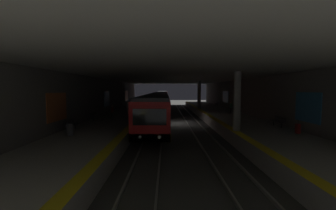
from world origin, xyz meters
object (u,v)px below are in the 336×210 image
bench_right_far (124,104)px  suitcase_rolling (298,129)px  metro_train (160,101)px  bench_left_far (217,103)px  bench_left_near (278,121)px  pillar_near (237,101)px  bench_left_mid (234,108)px  person_walking_mid (140,102)px  pillar_far (199,95)px  person_boarding (112,112)px  person_waiting_near (231,107)px  bench_right_near (70,124)px  trash_bin (70,129)px  bench_right_mid (94,115)px  person_standing_far (128,107)px

bench_right_far → suitcase_rolling: (-23.86, -16.97, -0.17)m
metro_train → bench_left_far: (-0.70, -10.73, -0.45)m
bench_left_near → pillar_near: bearing=113.8°
bench_left_mid → bench_right_far: size_ratio=1.00×
bench_left_far → suitcase_rolling: (-26.31, 0.10, -0.17)m
bench_left_far → person_walking_mid: bearing=95.4°
pillar_far → person_boarding: pillar_far is taller
bench_left_near → person_waiting_near: (10.78, 0.99, 0.30)m
bench_right_near → suitcase_rolling: (-1.33, -16.97, -0.17)m
bench_right_near → trash_bin: size_ratio=2.00×
bench_right_mid → bench_right_far: bearing=0.0°
pillar_far → bench_left_far: pillar_far is taller
person_walking_mid → bench_right_far: bearing=111.9°
bench_left_near → person_walking_mid: bearing=33.2°
bench_left_near → bench_left_far: bearing=0.0°
bench_left_mid → bench_left_far: same height
person_walking_mid → trash_bin: person_walking_mid is taller
person_waiting_near → suitcase_rolling: bearing=-176.3°
metro_train → person_boarding: bearing=166.9°
bench_left_far → bench_right_mid: size_ratio=1.00×
metro_train → bench_left_far: size_ratio=33.19×
person_boarding → suitcase_rolling: 16.92m
bench_left_mid → person_boarding: size_ratio=1.09×
bench_left_near → bench_right_mid: bearing=76.4°
bench_right_far → person_walking_mid: bearing=-68.1°
bench_right_far → suitcase_rolling: 29.28m
bench_left_far → pillar_near: bearing=170.6°
person_boarding → pillar_far: bearing=-39.5°
person_standing_far → metro_train: bearing=-14.1°
bench_right_mid → bench_left_far: bearing=-41.7°
pillar_near → bench_left_near: size_ratio=2.68×
bench_left_mid → person_standing_far: size_ratio=1.01×
person_waiting_near → suitcase_rolling: person_waiting_near is taller
metro_train → bench_left_near: size_ratio=33.19×
bench_left_far → trash_bin: size_ratio=2.00×
bench_right_near → bench_right_far: size_ratio=1.00×
bench_left_near → bench_left_far: same height
bench_right_mid → bench_left_mid: bearing=-63.6°
bench_left_near → bench_left_mid: (12.63, 0.00, 0.00)m
metro_train → bench_right_far: bearing=116.5°
bench_left_mid → metro_train: bearing=43.3°
bench_right_near → bench_right_mid: (5.82, 0.00, 0.00)m
bench_left_far → trash_bin: bearing=148.6°
person_walking_mid → bench_right_near: bearing=173.5°
bench_right_near → bench_left_near: bearing=-84.4°
metro_train → person_waiting_near: (-13.22, -9.74, -0.15)m
bench_right_near → person_standing_far: person_standing_far is taller
bench_left_near → bench_right_mid: same height
bench_left_near → suitcase_rolling: 3.01m
bench_right_near → pillar_far: bearing=-33.3°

